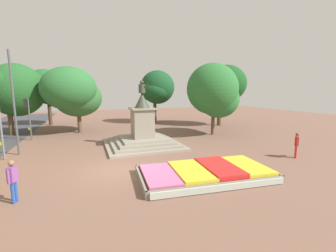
{
  "coord_description": "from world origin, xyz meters",
  "views": [
    {
      "loc": [
        -1.54,
        -12.09,
        4.36
      ],
      "look_at": [
        3.64,
        2.05,
        1.98
      ],
      "focal_mm": 24.0,
      "sensor_mm": 36.0,
      "label": 1
    }
  ],
  "objects_px": {
    "pedestrian_near_planter": "(13,178)",
    "pedestrian_with_handbag": "(296,144)",
    "banner_pole": "(14,100)",
    "traffic_light_far_corner": "(28,112)",
    "statue_monument": "(143,134)",
    "flower_planter": "(207,173)"
  },
  "relations": [
    {
      "from": "pedestrian_near_planter",
      "to": "pedestrian_with_handbag",
      "type": "bearing_deg",
      "value": 2.35
    },
    {
      "from": "banner_pole",
      "to": "traffic_light_far_corner",
      "type": "bearing_deg",
      "value": 93.56
    },
    {
      "from": "statue_monument",
      "to": "pedestrian_with_handbag",
      "type": "relative_size",
      "value": 3.45
    },
    {
      "from": "banner_pole",
      "to": "pedestrian_with_handbag",
      "type": "xyz_separation_m",
      "value": [
        17.22,
        -7.09,
        -2.77
      ]
    },
    {
      "from": "traffic_light_far_corner",
      "to": "banner_pole",
      "type": "xyz_separation_m",
      "value": [
        0.31,
        -4.91,
        1.2
      ]
    },
    {
      "from": "statue_monument",
      "to": "pedestrian_with_handbag",
      "type": "distance_m",
      "value": 10.9
    },
    {
      "from": "flower_planter",
      "to": "pedestrian_with_handbag",
      "type": "relative_size",
      "value": 4.15
    },
    {
      "from": "statue_monument",
      "to": "pedestrian_with_handbag",
      "type": "xyz_separation_m",
      "value": [
        8.59,
        -6.71,
        -0.03
      ]
    },
    {
      "from": "statue_monument",
      "to": "banner_pole",
      "type": "bearing_deg",
      "value": 177.47
    },
    {
      "from": "traffic_light_far_corner",
      "to": "banner_pole",
      "type": "distance_m",
      "value": 5.06
    },
    {
      "from": "statue_monument",
      "to": "flower_planter",
      "type": "bearing_deg",
      "value": -79.13
    },
    {
      "from": "statue_monument",
      "to": "banner_pole",
      "type": "relative_size",
      "value": 0.83
    },
    {
      "from": "pedestrian_near_planter",
      "to": "traffic_light_far_corner",
      "type": "bearing_deg",
      "value": 98.9
    },
    {
      "from": "traffic_light_far_corner",
      "to": "pedestrian_near_planter",
      "type": "relative_size",
      "value": 2.12
    },
    {
      "from": "traffic_light_far_corner",
      "to": "pedestrian_near_planter",
      "type": "xyz_separation_m",
      "value": [
        1.98,
        -12.64,
        -1.52
      ]
    },
    {
      "from": "pedestrian_with_handbag",
      "to": "pedestrian_near_planter",
      "type": "height_order",
      "value": "pedestrian_near_planter"
    },
    {
      "from": "statue_monument",
      "to": "banner_pole",
      "type": "distance_m",
      "value": 9.06
    },
    {
      "from": "flower_planter",
      "to": "pedestrian_with_handbag",
      "type": "xyz_separation_m",
      "value": [
        7.12,
        0.94,
        0.71
      ]
    },
    {
      "from": "flower_planter",
      "to": "pedestrian_near_planter",
      "type": "xyz_separation_m",
      "value": [
        -8.42,
        0.3,
        0.76
      ]
    },
    {
      "from": "traffic_light_far_corner",
      "to": "pedestrian_with_handbag",
      "type": "xyz_separation_m",
      "value": [
        17.52,
        -12.0,
        -1.57
      ]
    },
    {
      "from": "traffic_light_far_corner",
      "to": "pedestrian_near_planter",
      "type": "bearing_deg",
      "value": -81.1
    },
    {
      "from": "pedestrian_with_handbag",
      "to": "pedestrian_near_planter",
      "type": "bearing_deg",
      "value": -177.65
    }
  ]
}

